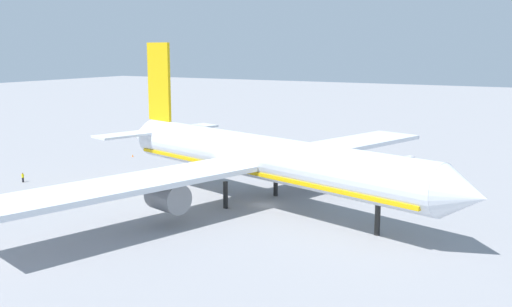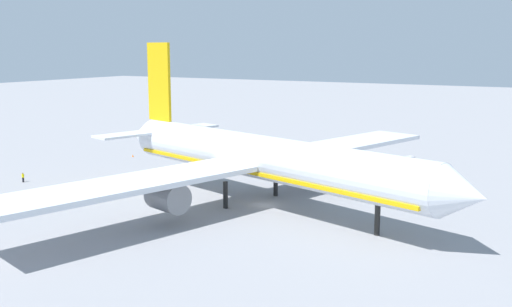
% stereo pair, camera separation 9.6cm
% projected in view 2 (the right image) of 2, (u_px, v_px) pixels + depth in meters
% --- Properties ---
extents(ground_plane, '(600.00, 600.00, 0.00)m').
position_uv_depth(ground_plane, '(265.00, 205.00, 85.94)').
color(ground_plane, gray).
extents(airliner, '(66.13, 78.43, 23.57)m').
position_uv_depth(airliner, '(259.00, 158.00, 85.74)').
color(airliner, silver).
rests_on(airliner, ground).
extents(baggage_cart_0, '(2.41, 2.82, 1.46)m').
position_uv_depth(baggage_cart_0, '(409.00, 160.00, 116.86)').
color(baggage_cart_0, '#26598C').
rests_on(baggage_cart_0, ground).
extents(ground_worker_0, '(0.51, 0.51, 1.67)m').
position_uv_depth(ground_worker_0, '(23.00, 177.00, 100.54)').
color(ground_worker_0, black).
rests_on(ground_worker_0, ground).
extents(traffic_cone_0, '(0.36, 0.36, 0.55)m').
position_uv_depth(traffic_cone_0, '(133.00, 156.00, 124.00)').
color(traffic_cone_0, orange).
rests_on(traffic_cone_0, ground).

